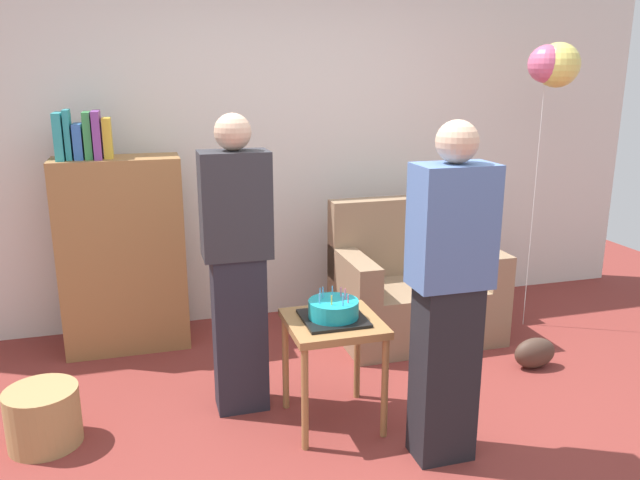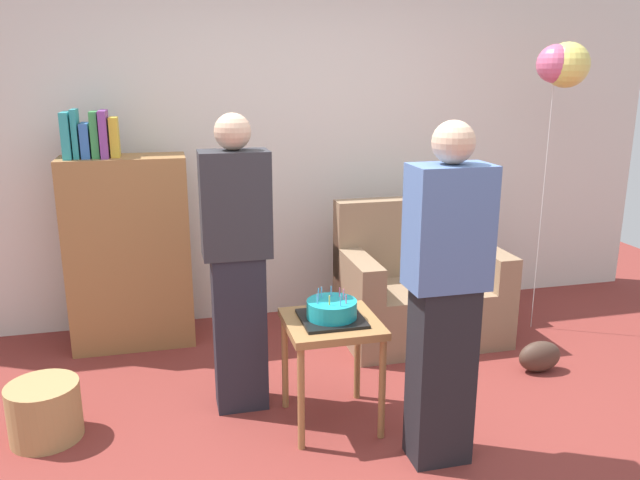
{
  "view_description": "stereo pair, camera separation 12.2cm",
  "coord_description": "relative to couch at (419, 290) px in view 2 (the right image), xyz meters",
  "views": [
    {
      "loc": [
        -1.01,
        -2.53,
        1.82
      ],
      "look_at": [
        -0.1,
        0.6,
        0.95
      ],
      "focal_mm": 35.07,
      "sensor_mm": 36.0,
      "label": 1
    },
    {
      "loc": [
        -0.89,
        -2.56,
        1.82
      ],
      "look_at": [
        -0.1,
        0.6,
        0.95
      ],
      "focal_mm": 35.07,
      "sensor_mm": 36.0,
      "label": 2
    }
  ],
  "objects": [
    {
      "name": "couch",
      "position": [
        0.0,
        0.0,
        0.0
      ],
      "size": [
        1.1,
        0.7,
        0.96
      ],
      "color": "#8C7054",
      "rests_on": "ground_plane"
    },
    {
      "name": "person_holding_cake",
      "position": [
        -0.48,
        -1.41,
        0.49
      ],
      "size": [
        0.36,
        0.22,
        1.63
      ],
      "rotation": [
        0.0,
        0.0,
        2.68
      ],
      "color": "black",
      "rests_on": "ground_plane"
    },
    {
      "name": "wicker_basket",
      "position": [
        -2.36,
        -0.77,
        -0.19
      ],
      "size": [
        0.36,
        0.36,
        0.3
      ],
      "primitive_type": "cylinder",
      "color": "#A88451",
      "rests_on": "ground_plane"
    },
    {
      "name": "balloon_bunch",
      "position": [
        0.89,
        -0.13,
        1.54
      ],
      "size": [
        0.35,
        0.3,
        2.02
      ],
      "color": "silver",
      "rests_on": "ground_plane"
    },
    {
      "name": "handbag",
      "position": [
        0.52,
        -0.72,
        -0.24
      ],
      "size": [
        0.28,
        0.14,
        0.2
      ],
      "primitive_type": "ellipsoid",
      "color": "#473328",
      "rests_on": "ground_plane"
    },
    {
      "name": "bookshelf",
      "position": [
        -1.96,
        0.35,
        0.34
      ],
      "size": [
        0.8,
        0.36,
        1.6
      ],
      "color": "olive",
      "rests_on": "ground_plane"
    },
    {
      "name": "person_blowing_candles",
      "position": [
        -1.34,
        -0.67,
        0.49
      ],
      "size": [
        0.36,
        0.22,
        1.63
      ],
      "rotation": [
        0.0,
        0.0,
        -0.24
      ],
      "color": "#23232D",
      "rests_on": "ground_plane"
    },
    {
      "name": "wall_back",
      "position": [
        -0.79,
        0.73,
        1.01
      ],
      "size": [
        6.0,
        0.1,
        2.7
      ],
      "primitive_type": "cube",
      "color": "silver",
      "rests_on": "ground_plane"
    },
    {
      "name": "birthday_cake",
      "position": [
        -0.9,
        -0.97,
        0.3
      ],
      "size": [
        0.32,
        0.32,
        0.17
      ],
      "color": "black",
      "rests_on": "side_table"
    },
    {
      "name": "side_table",
      "position": [
        -0.9,
        -0.97,
        0.16
      ],
      "size": [
        0.48,
        0.48,
        0.59
      ],
      "color": "olive",
      "rests_on": "ground_plane"
    },
    {
      "name": "ground_plane",
      "position": [
        -0.79,
        -1.32,
        -0.34
      ],
      "size": [
        8.0,
        8.0,
        0.0
      ],
      "primitive_type": "plane",
      "color": "maroon"
    }
  ]
}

